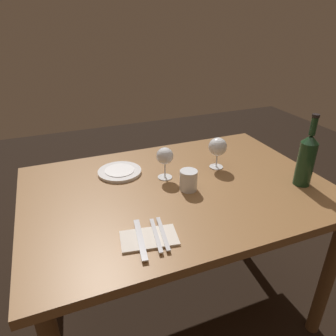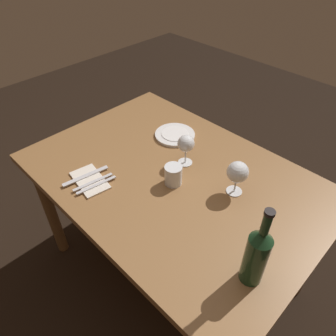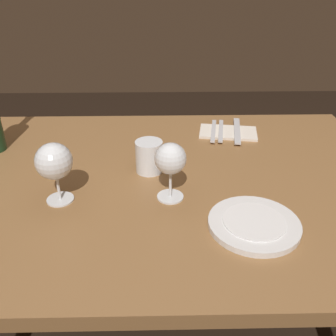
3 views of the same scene
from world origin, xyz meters
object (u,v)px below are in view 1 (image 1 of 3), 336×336
Objects in this scene: wine_glass_left at (218,147)px; folded_napkin at (149,238)px; fork_outer at (163,233)px; water_tumbler at (188,181)px; table_knife at (140,239)px; wine_bottle at (306,159)px; dinner_plate at (120,172)px; wine_glass_right at (165,157)px; fork_inner at (156,235)px.

wine_glass_left reaches higher than folded_napkin.
fork_outer is at bearing 42.24° from wine_glass_left.
water_tumbler is 0.42× the size of table_knife.
wine_bottle reaches higher than table_knife.
dinner_plate reaches higher than fork_outer.
wine_glass_left is 0.48m from dinner_plate.
fork_outer is 0.08m from table_knife.
water_tumbler is at bearing -136.54° from folded_napkin.
wine_glass_right is 0.24m from dinner_plate.
folded_napkin is at bearing 61.65° from wine_glass_right.
folded_napkin is (0.74, 0.11, -0.12)m from wine_bottle.
table_knife is at bearing 0.00° from fork_inner.
wine_glass_right reaches higher than folded_napkin.
fork_inner is (-0.02, 0.00, 0.01)m from folded_napkin.
wine_glass_right is 0.46m from table_knife.
dinner_plate is 0.50m from folded_napkin.
wine_glass_right is 0.82× the size of fork_outer.
fork_inner is at bearing 64.64° from wine_glass_right.
wine_glass_left reaches higher than fork_outer.
fork_outer is (0.43, 0.39, -0.09)m from wine_glass_left.
wine_glass_left is 1.03× the size of wine_glass_right.
fork_outer is (-0.03, 0.50, 0.00)m from dinner_plate.
wine_bottle is 1.76× the size of fork_inner.
wine_glass_left is 0.48× the size of wine_bottle.
wine_bottle is at bearing 151.18° from dinner_plate.
table_knife reaches higher than folded_napkin.
table_knife is at bearing 0.00° from folded_napkin.
fork_inner is 0.02m from fork_outer.
wine_bottle is 1.51× the size of table_knife.
wine_bottle is 0.71m from fork_outer.
wine_glass_right is 0.73× the size of dinner_plate.
table_knife is at bearing 40.36° from water_tumbler.
water_tumbler is 0.49× the size of fork_inner.
wine_glass_left is 0.85× the size of fork_outer.
water_tumbler is 0.38m from table_knife.
dinner_plate is at bearing -47.10° from water_tumbler.
folded_napkin is at bearing 39.10° from wine_glass_left.
wine_bottle reaches higher than fork_outer.
wine_glass_left is 0.85× the size of fork_inner.
water_tumbler is 0.44× the size of dinner_plate.
table_knife is at bearing 58.27° from wine_glass_right.
fork_inner is 0.06m from table_knife.
wine_glass_right is at bearing -118.35° from folded_napkin.
dinner_plate is at bearing -92.71° from folded_napkin.
wine_bottle is 0.79m from table_knife.
table_knife is (0.24, 0.38, -0.09)m from wine_glass_right.
fork_outer is at bearing 180.00° from table_knife.
water_tumbler is 0.43× the size of folded_napkin.
water_tumbler reaches higher than fork_outer.
wine_glass_right reaches higher than water_tumbler.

